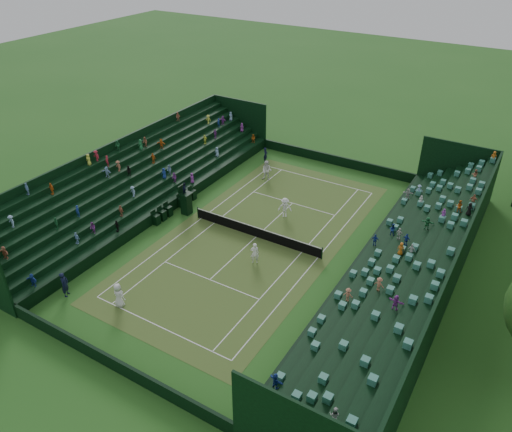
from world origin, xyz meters
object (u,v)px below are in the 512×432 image
(player_far_east, at_px, (285,207))
(player_near_west, at_px, (119,295))
(umpire_chair, at_px, (186,201))
(player_near_east, at_px, (255,253))
(tennis_net, at_px, (256,232))
(player_far_west, at_px, (267,171))

(player_far_east, bearing_deg, player_near_west, -131.55)
(umpire_chair, relative_size, player_near_east, 1.71)
(umpire_chair, height_order, player_near_east, umpire_chair)
(umpire_chair, xyz_separation_m, player_far_east, (7.54, 3.93, -0.38))
(player_near_west, bearing_deg, player_far_east, -104.19)
(tennis_net, distance_m, player_far_east, 4.06)
(tennis_net, height_order, umpire_chair, umpire_chair)
(tennis_net, height_order, player_far_west, player_far_west)
(tennis_net, distance_m, umpire_chair, 7.13)
(tennis_net, bearing_deg, player_far_west, 115.13)
(umpire_chair, bearing_deg, tennis_net, -0.75)
(tennis_net, height_order, player_near_west, player_near_west)
(tennis_net, height_order, player_far_east, player_far_east)
(umpire_chair, height_order, player_near_west, umpire_chair)
(tennis_net, bearing_deg, player_far_east, 83.59)
(player_near_west, bearing_deg, umpire_chair, -73.14)
(umpire_chair, relative_size, player_far_west, 1.49)
(player_near_east, relative_size, player_far_east, 0.97)
(player_near_east, distance_m, player_far_west, 13.56)
(tennis_net, relative_size, player_far_east, 6.52)
(player_near_east, xyz_separation_m, player_far_west, (-5.99, 12.16, 0.13))
(umpire_chair, distance_m, player_near_east, 9.30)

